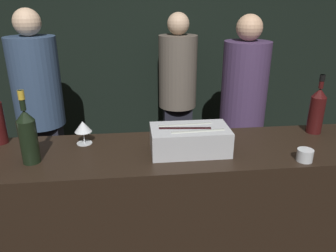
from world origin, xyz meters
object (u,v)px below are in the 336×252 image
object	(u,v)px
candle_votive	(305,155)
champagne_bottle	(28,135)
wine_glass	(83,127)
person_blond_tee	(178,90)
ice_bin_with_bottles	(190,138)
person_grey_polo	(243,105)
person_in_hoodie	(39,105)
red_wine_bottle_black_foil	(317,110)

from	to	relation	value
candle_votive	champagne_bottle	size ratio (longest dim) A/B	0.22
wine_glass	person_blond_tee	distance (m)	1.73
champagne_bottle	person_blond_tee	bearing A→B (deg)	61.79
ice_bin_with_bottles	person_grey_polo	world-z (taller)	person_grey_polo
ice_bin_with_bottles	person_grey_polo	xyz separation A→B (m)	(0.67, 1.14, -0.22)
person_in_hoodie	ice_bin_with_bottles	bearing A→B (deg)	120.93
wine_glass	person_in_hoodie	world-z (taller)	person_in_hoodie
wine_glass	champagne_bottle	xyz separation A→B (m)	(-0.22, -0.19, 0.05)
person_blond_tee	red_wine_bottle_black_foil	bearing A→B (deg)	-78.06
candle_votive	person_grey_polo	world-z (taller)	person_grey_polo
person_in_hoodie	person_blond_tee	size ratio (longest dim) A/B	1.03
wine_glass	person_grey_polo	distance (m)	1.57
ice_bin_with_bottles	candle_votive	bearing A→B (deg)	-17.11
red_wine_bottle_black_foil	person_grey_polo	size ratio (longest dim) A/B	0.20
red_wine_bottle_black_foil	person_blond_tee	size ratio (longest dim) A/B	0.20
candle_votive	person_grey_polo	bearing A→B (deg)	83.65
wine_glass	person_grey_polo	size ratio (longest dim) A/B	0.07
wine_glass	red_wine_bottle_black_foil	size ratio (longest dim) A/B	0.38
wine_glass	champagne_bottle	world-z (taller)	champagne_bottle
person_grey_polo	person_blond_tee	bearing A→B (deg)	46.94
champagne_bottle	person_in_hoodie	xyz separation A→B (m)	(-0.29, 1.27, -0.25)
candle_votive	person_blond_tee	distance (m)	1.91
person_grey_polo	person_in_hoodie	bearing A→B (deg)	93.05
person_blond_tee	person_in_hoodie	bearing A→B (deg)	-167.41
candle_votive	red_wine_bottle_black_foil	bearing A→B (deg)	55.57
red_wine_bottle_black_foil	champagne_bottle	size ratio (longest dim) A/B	0.96
red_wine_bottle_black_foil	champagne_bottle	xyz separation A→B (m)	(-1.50, -0.20, 0.00)
person_grey_polo	wine_glass	bearing A→B (deg)	135.64
ice_bin_with_bottles	candle_votive	world-z (taller)	ice_bin_with_bottles
candle_votive	ice_bin_with_bottles	bearing A→B (deg)	162.89
person_in_hoodie	person_grey_polo	world-z (taller)	person_in_hoodie
ice_bin_with_bottles	person_in_hoodie	size ratio (longest dim) A/B	0.22
wine_glass	person_in_hoodie	bearing A→B (deg)	115.34
wine_glass	red_wine_bottle_black_foil	distance (m)	1.29
candle_votive	red_wine_bottle_black_foil	world-z (taller)	red_wine_bottle_black_foil
person_blond_tee	champagne_bottle	bearing A→B (deg)	-126.59
ice_bin_with_bottles	champagne_bottle	world-z (taller)	champagne_bottle
red_wine_bottle_black_foil	person_in_hoodie	bearing A→B (deg)	149.28
person_in_hoodie	person_grey_polo	size ratio (longest dim) A/B	1.03
champagne_bottle	person_grey_polo	xyz separation A→B (m)	(1.42, 1.17, -0.28)
wine_glass	ice_bin_with_bottles	bearing A→B (deg)	-16.13
candle_votive	person_blond_tee	xyz separation A→B (m)	(-0.34, 1.87, -0.18)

